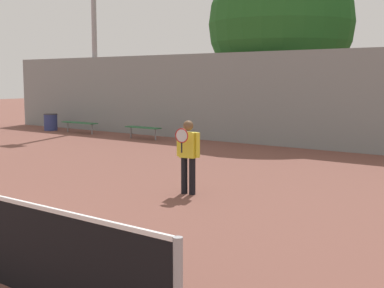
{
  "coord_description": "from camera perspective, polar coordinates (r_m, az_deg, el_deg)",
  "views": [
    {
      "loc": [
        8.66,
        -3.56,
        2.49
      ],
      "look_at": [
        0.82,
        6.62,
        0.92
      ],
      "focal_mm": 50.0,
      "sensor_mm": 36.0,
      "label": 1
    }
  ],
  "objects": [
    {
      "name": "bench_courtside_far",
      "position": [
        22.28,
        -5.26,
        1.7
      ],
      "size": [
        1.73,
        0.4,
        0.5
      ],
      "color": "#28663D",
      "rests_on": "ground_plane"
    },
    {
      "name": "back_fence",
      "position": [
        19.57,
        11.36,
        4.68
      ],
      "size": [
        32.76,
        0.06,
        3.5
      ],
      "color": "gray",
      "rests_on": "ground_plane"
    },
    {
      "name": "tree_dark_dense",
      "position": [
        23.64,
        9.46,
        12.51
      ],
      "size": [
        6.19,
        6.19,
        7.91
      ],
      "color": "brown",
      "rests_on": "ground_plane"
    },
    {
      "name": "tennis_player",
      "position": [
        11.5,
        -0.43,
        -0.92
      ],
      "size": [
        0.56,
        0.44,
        1.61
      ],
      "rotation": [
        0.0,
        0.0,
        0.15
      ],
      "color": "black",
      "rests_on": "ground_plane"
    },
    {
      "name": "bench_courtside_near",
      "position": [
        25.14,
        -11.92,
        2.19
      ],
      "size": [
        2.1,
        0.4,
        0.5
      ],
      "color": "#28663D",
      "rests_on": "ground_plane"
    },
    {
      "name": "light_pole_near_left",
      "position": [
        26.72,
        -10.44,
        13.94
      ],
      "size": [
        0.9,
        0.6,
        9.8
      ],
      "color": "#939399",
      "rests_on": "ground_plane"
    },
    {
      "name": "trash_bin",
      "position": [
        26.76,
        -14.84,
        2.28
      ],
      "size": [
        0.67,
        0.67,
        0.81
      ],
      "color": "navy",
      "rests_on": "ground_plane"
    }
  ]
}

